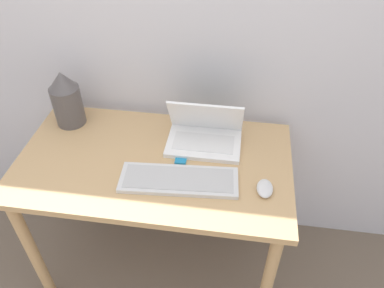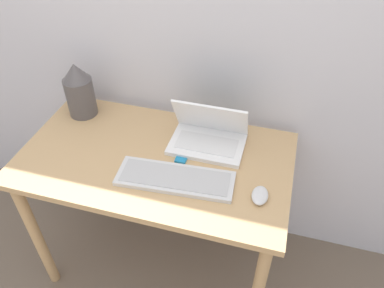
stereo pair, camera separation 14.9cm
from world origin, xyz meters
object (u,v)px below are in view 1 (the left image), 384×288
object	(u,v)px
laptop	(205,134)
keyboard	(179,180)
vase	(66,99)
mouse	(265,188)
mp3_player	(181,160)

from	to	relation	value
laptop	keyboard	xyz separation A→B (m)	(-0.07, -0.25, -0.04)
laptop	keyboard	size ratio (longest dim) A/B	0.67
vase	laptop	bearing A→B (deg)	-5.00
keyboard	mouse	size ratio (longest dim) A/B	4.92
mp3_player	mouse	bearing A→B (deg)	-19.44
mouse	mp3_player	xyz separation A→B (m)	(-0.35, 0.12, -0.01)
laptop	keyboard	distance (m)	0.27
keyboard	mouse	world-z (taller)	mouse
mouse	mp3_player	distance (m)	0.37
mouse	vase	xyz separation A→B (m)	(-0.90, 0.31, 0.12)
keyboard	vase	bearing A→B (deg)	151.25
vase	keyboard	bearing A→B (deg)	-28.75
laptop	mp3_player	bearing A→B (deg)	-121.80
mp3_player	laptop	bearing A→B (deg)	58.20
laptop	vase	bearing A→B (deg)	175.00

